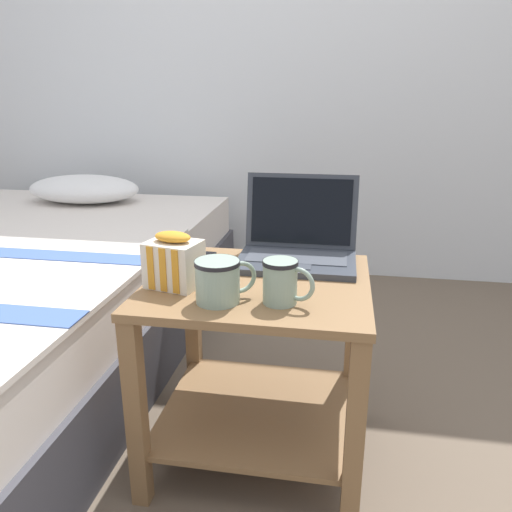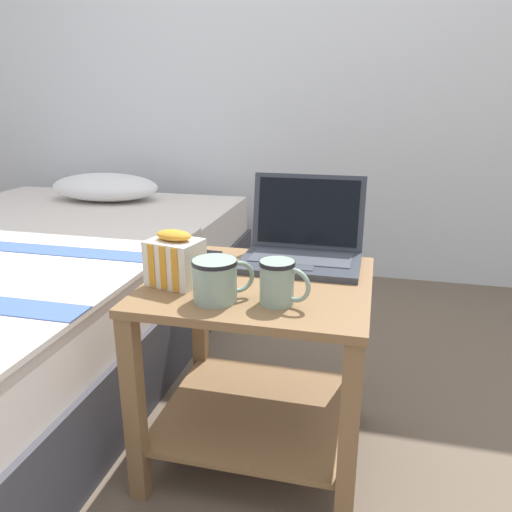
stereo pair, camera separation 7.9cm
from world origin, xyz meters
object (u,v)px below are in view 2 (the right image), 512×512
(mug_front_right, at_px, (216,278))
(snack_bag, at_px, (175,260))
(mug_front_left, at_px, (278,280))
(cell_phone, at_px, (203,258))
(laptop, at_px, (303,245))
(bed, at_px, (16,291))

(mug_front_right, xyz_separation_m, snack_bag, (-0.14, 0.08, 0.01))
(mug_front_left, distance_m, cell_phone, 0.39)
(mug_front_left, distance_m, mug_front_right, 0.15)
(laptop, height_order, mug_front_left, laptop)
(bed, bearing_deg, laptop, -10.40)
(bed, relative_size, cell_phone, 14.41)
(laptop, bearing_deg, bed, 169.60)
(bed, height_order, snack_bag, snack_bag)
(laptop, height_order, snack_bag, laptop)
(cell_phone, bearing_deg, laptop, 11.28)
(bed, distance_m, cell_phone, 1.00)
(mug_front_left, height_order, cell_phone, mug_front_left)
(mug_front_left, xyz_separation_m, snack_bag, (-0.28, 0.06, 0.01))
(mug_front_right, bearing_deg, cell_phone, 115.47)
(snack_bag, bearing_deg, cell_phone, 89.47)
(laptop, bearing_deg, snack_bag, -138.19)
(laptop, distance_m, mug_front_left, 0.32)
(laptop, bearing_deg, mug_front_left, -91.35)
(laptop, xyz_separation_m, snack_bag, (-0.29, -0.26, 0.02))
(bed, relative_size, snack_bag, 14.04)
(mug_front_left, relative_size, snack_bag, 0.84)
(laptop, distance_m, mug_front_right, 0.37)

